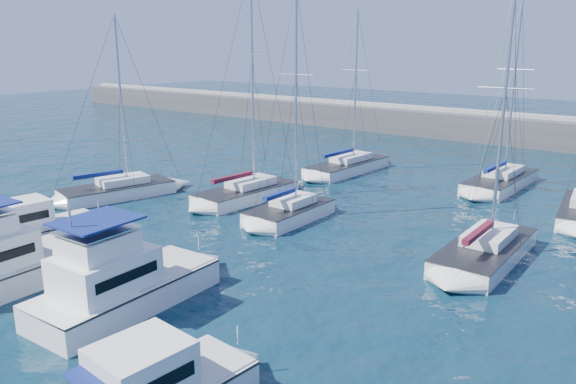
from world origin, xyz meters
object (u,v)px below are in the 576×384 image
Objects in this scene: sailboat_back_a at (347,166)px; sailboat_back_b at (500,181)px; motor_yacht_port_outer at (29,231)px; sailboat_mid_a at (118,191)px; sailboat_mid_d at (485,251)px; sailboat_mid_c at (290,212)px; motor_yacht_stbd_inner at (119,285)px; sailboat_mid_b at (247,193)px.

sailboat_back_b reaches higher than sailboat_back_a.
sailboat_back_a reaches higher than motor_yacht_port_outer.
sailboat_back_b is (16.47, 30.16, -0.43)m from motor_yacht_port_outer.
sailboat_mid_d reaches higher than sailboat_mid_a.
sailboat_mid_c is 1.01× the size of sailboat_back_b.
sailboat_back_b reaches higher than motor_yacht_port_outer.
sailboat_back_a is at bearing 77.35° from sailboat_mid_a.
motor_yacht_stbd_inner is 18.09m from sailboat_mid_b.
sailboat_mid_a is 19.98m from sailboat_back_a.
motor_yacht_port_outer is at bearing -47.31° from sailboat_mid_a.
motor_yacht_port_outer is at bearing -97.07° from sailboat_mid_b.
sailboat_mid_a is 0.81× the size of sailboat_mid_b.
motor_yacht_stbd_inner is 19.13m from sailboat_mid_a.
sailboat_back_b is (6.06, 31.69, -0.62)m from motor_yacht_stbd_inner.
sailboat_mid_d reaches higher than sailboat_back_a.
sailboat_mid_b is 20.36m from sailboat_back_b.
sailboat_mid_a is at bearing -165.90° from sailboat_mid_c.
sailboat_mid_d is at bearing 23.64° from sailboat_mid_a.
motor_yacht_port_outer is 15.23m from sailboat_mid_b.
sailboat_mid_c is at bearing 28.89° from sailboat_mid_a.
sailboat_back_b is at bearing 15.30° from sailboat_back_a.
sailboat_mid_d is (12.52, 0.78, -0.04)m from sailboat_mid_c.
sailboat_mid_a is 9.74m from sailboat_mid_b.
sailboat_back_a is (0.92, 12.43, -0.04)m from sailboat_mid_b.
sailboat_back_a is (9.03, 17.82, -0.00)m from sailboat_mid_a.
sailboat_back_b is at bearing 104.08° from sailboat_mid_d.
sailboat_mid_a is at bearing 141.35° from motor_yacht_stbd_inner.
motor_yacht_stbd_inner is at bearing -21.18° from sailboat_mid_a.
sailboat_mid_b reaches higher than motor_yacht_stbd_inner.
sailboat_mid_c is 1.04× the size of sailboat_back_a.
motor_yacht_port_outer is 0.55× the size of sailboat_mid_a.
motor_yacht_port_outer is 15.56m from sailboat_mid_c.
sailboat_mid_c is 14.98m from sailboat_back_a.
sailboat_back_a is at bearing 99.53° from motor_yacht_stbd_inner.
sailboat_back_a is at bearing 140.47° from sailboat_mid_d.
sailboat_back_a is (-6.56, 28.90, -0.63)m from motor_yacht_stbd_inner.
sailboat_mid_b reaches higher than sailboat_back_a.
sailboat_mid_d is (10.50, 15.40, -0.62)m from motor_yacht_stbd_inner.
sailboat_mid_c is (5.46, -1.84, 0.00)m from sailboat_mid_b.
sailboat_back_b is (-4.44, 16.28, -0.00)m from sailboat_mid_d.
motor_yacht_port_outer is at bearing -95.19° from sailboat_back_a.
sailboat_mid_d is at bearing 39.33° from motor_yacht_port_outer.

